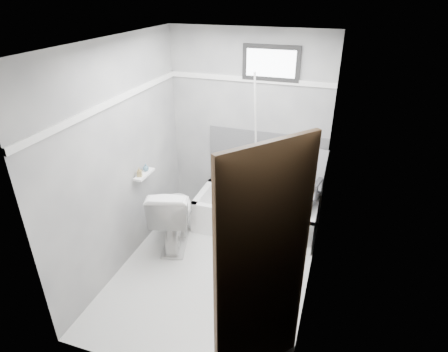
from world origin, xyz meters
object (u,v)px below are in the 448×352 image
at_px(toilet, 173,215).
at_px(soap_bottle_a, 139,172).
at_px(bathtub, 256,214).
at_px(door, 291,313).
at_px(soap_bottle_b, 146,167).
at_px(office_chair, 296,191).

distance_m(toilet, soap_bottle_a, 0.66).
bearing_deg(bathtub, door, -71.25).
relative_size(bathtub, soap_bottle_a, 13.58).
bearing_deg(toilet, soap_bottle_b, -21.02).
height_order(office_chair, toilet, office_chair).
distance_m(toilet, soap_bottle_b, 0.64).
bearing_deg(soap_bottle_a, door, -37.85).
xyz_separation_m(soap_bottle_a, soap_bottle_b, (0.00, 0.14, -0.01)).
height_order(bathtub, toilet, toilet).
relative_size(door, soap_bottle_a, 18.10).
xyz_separation_m(bathtub, soap_bottle_b, (-1.17, -0.58, 0.75)).
distance_m(bathtub, soap_bottle_b, 1.50).
distance_m(bathtub, office_chair, 0.62).
relative_size(toilet, door, 0.41).
bearing_deg(office_chair, bathtub, -163.12).
bearing_deg(soap_bottle_b, office_chair, 20.95).
bearing_deg(bathtub, soap_bottle_a, -148.46).
bearing_deg(soap_bottle_a, bathtub, 31.54).
distance_m(office_chair, toilet, 1.49).
distance_m(soap_bottle_a, soap_bottle_b, 0.14).
distance_m(office_chair, soap_bottle_b, 1.79).
bearing_deg(office_chair, soap_bottle_b, -148.23).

